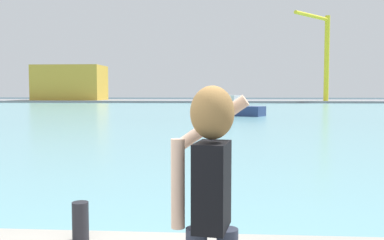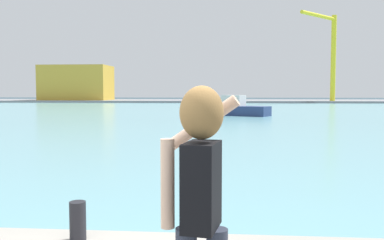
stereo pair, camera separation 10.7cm
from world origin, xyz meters
The scene contains 8 objects.
ground_plane centered at (0.00, 50.00, 0.00)m, with size 220.00×220.00×0.00m, color #334751.
harbor_water centered at (0.00, 52.00, 0.01)m, with size 140.00×100.00×0.02m, color #6BA8B2.
far_shore_dock centered at (0.00, 92.00, 0.21)m, with size 140.00×20.00×0.43m, color gray.
person_photographer centered at (1.10, -0.30, 1.68)m, with size 0.53×0.56×1.74m.
harbor_bollard centered at (-0.43, 1.64, 0.84)m, with size 0.19×0.19×0.45m, color black.
boat_moored centered at (2.33, 37.68, 0.70)m, with size 5.90×4.34×1.95m.
warehouse_left centered at (-32.45, 89.17, 4.26)m, with size 14.79×8.95×7.67m, color gold.
port_crane centered at (21.45, 83.29, 10.93)m, with size 8.61×9.36×17.12m.
Camera 2 is at (1.27, -2.95, 2.31)m, focal length 39.41 mm.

